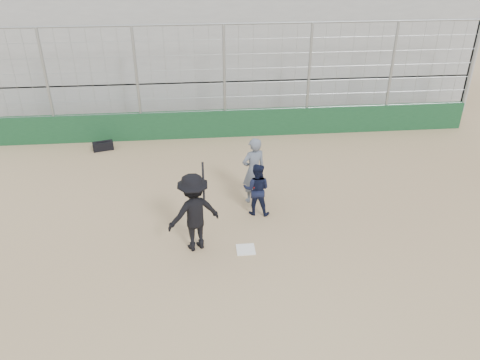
{
  "coord_description": "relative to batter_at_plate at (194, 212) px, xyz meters",
  "views": [
    {
      "loc": [
        -1.01,
        -8.99,
        6.78
      ],
      "look_at": [
        0.0,
        1.4,
        1.15
      ],
      "focal_mm": 35.0,
      "sensor_mm": 36.0,
      "label": 1
    }
  ],
  "objects": [
    {
      "name": "ground",
      "position": [
        1.19,
        -0.25,
        -0.98
      ],
      "size": [
        90.0,
        90.0,
        0.0
      ],
      "primitive_type": "plane",
      "color": "olive",
      "rests_on": "ground"
    },
    {
      "name": "home_plate",
      "position": [
        1.19,
        -0.25,
        -0.97
      ],
      "size": [
        0.44,
        0.44,
        0.02
      ],
      "primitive_type": "cube",
      "color": "white",
      "rests_on": "ground"
    },
    {
      "name": "backstop",
      "position": [
        1.19,
        6.75,
        -0.02
      ],
      "size": [
        18.1,
        0.25,
        4.04
      ],
      "color": "#11371D",
      "rests_on": "ground"
    },
    {
      "name": "bleachers",
      "position": [
        1.19,
        11.7,
        1.95
      ],
      "size": [
        20.25,
        6.7,
        6.98
      ],
      "color": "gray",
      "rests_on": "ground"
    },
    {
      "name": "batter_at_plate",
      "position": [
        0.0,
        0.0,
        0.0
      ],
      "size": [
        1.44,
        1.13,
        2.08
      ],
      "color": "black",
      "rests_on": "ground"
    },
    {
      "name": "catcher_crouched",
      "position": [
        1.64,
        1.33,
        -0.47
      ],
      "size": [
        0.85,
        0.73,
        1.03
      ],
      "color": "black",
      "rests_on": "ground"
    },
    {
      "name": "umpire",
      "position": [
        1.65,
        2.04,
        -0.12
      ],
      "size": [
        0.81,
        0.67,
        1.71
      ],
      "primitive_type": "imported",
      "rotation": [
        0.0,
        0.0,
        3.5
      ],
      "color": "#525A68",
      "rests_on": "ground"
    },
    {
      "name": "equipment_bag",
      "position": [
        -3.11,
        5.94,
        -0.83
      ],
      "size": [
        0.74,
        0.46,
        0.33
      ],
      "color": "black",
      "rests_on": "ground"
    }
  ]
}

